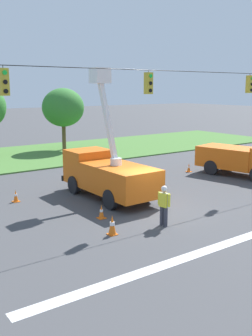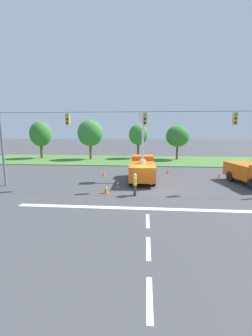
# 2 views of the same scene
# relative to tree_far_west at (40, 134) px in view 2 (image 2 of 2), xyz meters

# --- Properties ---
(ground_plane) EXTENTS (200.00, 200.00, 0.00)m
(ground_plane) POSITION_rel_tree_far_west_xyz_m (18.53, -19.08, -4.32)
(ground_plane) COLOR #424244
(grass_verge) EXTENTS (56.00, 12.00, 0.10)m
(grass_verge) POSITION_rel_tree_far_west_xyz_m (18.53, -1.08, -4.27)
(grass_verge) COLOR #477533
(grass_verge) RESTS_ON ground
(lane_markings) EXTENTS (17.60, 15.25, 0.01)m
(lane_markings) POSITION_rel_tree_far_west_xyz_m (18.53, -25.49, -4.31)
(lane_markings) COLOR silver
(lane_markings) RESTS_ON ground
(signal_gantry) EXTENTS (26.20, 0.33, 7.20)m
(signal_gantry) POSITION_rel_tree_far_west_xyz_m (18.51, -19.08, 0.12)
(signal_gantry) COLOR slate
(signal_gantry) RESTS_ON ground
(tree_far_west) EXTENTS (3.74, 3.34, 6.51)m
(tree_far_west) POSITION_rel_tree_far_west_xyz_m (0.00, 0.00, 0.00)
(tree_far_west) COLOR brown
(tree_far_west) RESTS_ON ground
(tree_west) EXTENTS (4.27, 3.67, 6.71)m
(tree_west) POSITION_rel_tree_far_west_xyz_m (9.00, -0.59, 0.18)
(tree_west) COLOR brown
(tree_west) RESTS_ON ground
(tree_centre) EXTENTS (3.31, 3.24, 6.04)m
(tree_centre) POSITION_rel_tree_far_west_xyz_m (17.07, 1.52, -0.11)
(tree_centre) COLOR brown
(tree_centre) RESTS_ON ground
(tree_east) EXTENTS (3.88, 3.94, 5.82)m
(tree_east) POSITION_rel_tree_far_west_xyz_m (23.68, 0.16, -0.28)
(tree_east) COLOR brown
(tree_east) RESTS_ON ground
(utility_truck_bucket_lift) EXTENTS (2.51, 6.40, 6.85)m
(utility_truck_bucket_lift) POSITION_rel_tree_far_west_xyz_m (18.08, -15.89, -2.91)
(utility_truck_bucket_lift) COLOR orange
(utility_truck_bucket_lift) RESTS_ON ground
(utility_truck_support_near) EXTENTS (3.53, 6.17, 2.11)m
(utility_truck_support_near) POSITION_rel_tree_far_west_xyz_m (28.30, -16.72, -3.13)
(utility_truck_support_near) COLOR orange
(utility_truck_support_near) RESTS_ON ground
(road_worker) EXTENTS (0.31, 0.64, 1.77)m
(road_worker) POSITION_rel_tree_far_west_xyz_m (17.56, -21.08, -3.32)
(road_worker) COLOR #383842
(road_worker) RESTS_ON ground
(traffic_cone_foreground_right) EXTENTS (0.36, 0.36, 0.61)m
(traffic_cone_foreground_right) POSITION_rel_tree_far_west_xyz_m (26.34, -13.74, -4.02)
(traffic_cone_foreground_right) COLOR orange
(traffic_cone_foreground_right) RESTS_ON ground
(traffic_cone_mid_left) EXTENTS (0.36, 0.36, 0.71)m
(traffic_cone_mid_left) POSITION_rel_tree_far_west_xyz_m (21.08, -11.60, -3.97)
(traffic_cone_mid_left) COLOR orange
(traffic_cone_mid_left) RESTS_ON ground
(traffic_cone_mid_right) EXTENTS (0.36, 0.36, 0.82)m
(traffic_cone_mid_right) POSITION_rel_tree_far_west_xyz_m (15.18, -20.67, -3.90)
(traffic_cone_mid_right) COLOR orange
(traffic_cone_mid_right) RESTS_ON ground
(traffic_cone_near_bucket) EXTENTS (0.36, 0.36, 0.64)m
(traffic_cone_near_bucket) POSITION_rel_tree_far_west_xyz_m (13.72, -13.84, -4.01)
(traffic_cone_near_bucket) COLOR orange
(traffic_cone_near_bucket) RESTS_ON ground
(traffic_cone_lane_edge_a) EXTENTS (0.36, 0.36, 0.64)m
(traffic_cone_lane_edge_a) POSITION_rel_tree_far_west_xyz_m (15.91, -18.70, -4.01)
(traffic_cone_lane_edge_a) COLOR orange
(traffic_cone_lane_edge_a) RESTS_ON ground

